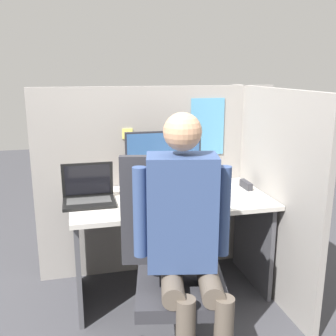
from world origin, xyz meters
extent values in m
plane|color=#3D3D42|center=(0.00, 0.00, 0.00)|extent=(12.00, 12.00, 0.00)
cube|color=gray|center=(0.00, 0.73, 0.72)|extent=(1.83, 0.04, 1.43)
cube|color=#4C8EB7|center=(0.38, 0.70, 1.12)|extent=(0.26, 0.01, 0.43)
cube|color=#F4EA66|center=(-0.23, 0.70, 1.09)|extent=(0.07, 0.01, 0.07)
cube|color=#EA9EC6|center=(0.17, 0.70, 1.01)|extent=(0.06, 0.01, 0.06)
cube|color=gray|center=(0.69, 0.28, 0.72)|extent=(0.04, 1.34, 1.43)
cube|color=beige|center=(0.00, 0.35, 0.69)|extent=(1.33, 0.70, 0.03)
cube|color=#4C4C51|center=(-0.63, 0.35, 0.34)|extent=(0.03, 0.60, 0.68)
cube|color=#4C4C51|center=(0.63, 0.35, 0.34)|extent=(0.03, 0.60, 0.68)
cube|color=orange|center=(0.00, 0.53, 0.73)|extent=(0.33, 0.24, 0.05)
cylinder|color=#232328|center=(0.00, 0.53, 0.77)|extent=(0.22, 0.22, 0.01)
cylinder|color=#232328|center=(0.00, 0.53, 0.80)|extent=(0.04, 0.04, 0.06)
cube|color=#232328|center=(0.00, 0.54, 0.97)|extent=(0.54, 0.02, 0.32)
cube|color=#2D5184|center=(0.00, 0.53, 0.97)|extent=(0.52, 0.00, 0.29)
cube|color=black|center=(-0.54, 0.33, 0.72)|extent=(0.33, 0.24, 0.02)
cube|color=#424242|center=(-0.54, 0.35, 0.73)|extent=(0.28, 0.13, 0.00)
cube|color=black|center=(-0.54, 0.43, 0.84)|extent=(0.33, 0.04, 0.24)
cube|color=black|center=(-0.54, 0.43, 0.84)|extent=(0.29, 0.03, 0.21)
ellipsoid|color=gray|center=(-0.24, 0.21, 0.72)|extent=(0.07, 0.05, 0.03)
cube|color=#2D2D33|center=(0.59, 0.42, 0.73)|extent=(0.04, 0.15, 0.05)
cone|color=orange|center=(0.14, 0.12, 0.73)|extent=(0.05, 0.11, 0.05)
cylinder|color=green|center=(0.14, 0.18, 0.73)|extent=(0.03, 0.02, 0.03)
cylinder|color=gray|center=(-0.11, -0.35, 0.22)|extent=(0.05, 0.05, 0.36)
cube|color=#2D2D33|center=(-0.11, -0.35, 0.43)|extent=(0.54, 0.54, 0.07)
cube|color=#2D2D33|center=(-0.17, -0.09, 0.78)|extent=(0.44, 0.14, 0.63)
cylinder|color=brown|center=(-0.18, -0.43, 0.52)|extent=(0.17, 0.30, 0.11)
cylinder|color=brown|center=(0.00, -0.47, 0.52)|extent=(0.17, 0.30, 0.11)
cube|color=#334775|center=(-0.11, -0.35, 0.87)|extent=(0.37, 0.27, 0.57)
sphere|color=tan|center=(-0.11, -0.35, 1.26)|extent=(0.18, 0.18, 0.18)
cylinder|color=#334775|center=(-0.31, -0.31, 0.87)|extent=(0.07, 0.07, 0.46)
cylinder|color=#334775|center=(0.09, -0.39, 0.87)|extent=(0.07, 0.07, 0.46)
cylinder|color=white|center=(0.39, 0.49, 0.75)|extent=(0.08, 0.08, 0.09)
camera|label=1|loc=(-0.61, -2.10, 1.55)|focal=42.00mm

